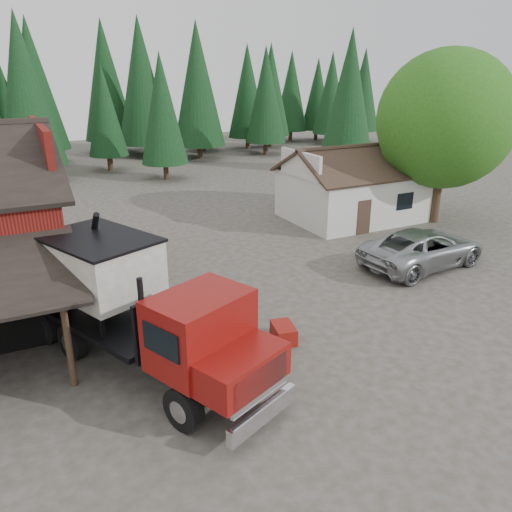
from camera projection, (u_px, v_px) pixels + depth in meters
name	position (u px, v px, depth m)	size (l,w,h in m)	color
ground	(270.00, 372.00, 15.69)	(120.00, 120.00, 0.00)	#423D34
farmhouse	(353.00, 192.00, 31.47)	(8.60, 6.42, 4.65)	silver
deciduous_tree	(446.00, 125.00, 29.16)	(8.00, 8.00, 10.20)	#382619
conifer_backdrop	(74.00, 163.00, 50.76)	(76.00, 16.00, 16.00)	black
near_pine_b	(162.00, 109.00, 41.22)	(3.96, 3.96, 10.40)	#382619
near_pine_c	(349.00, 94.00, 44.31)	(4.84, 4.84, 12.40)	#382619
near_pine_d	(25.00, 90.00, 39.79)	(5.28, 5.28, 13.40)	#382619
feed_truck	(136.00, 304.00, 15.39)	(6.47, 10.43, 4.60)	black
silver_car	(423.00, 248.00, 23.88)	(3.03, 6.56, 1.82)	#A0A3A7
equip_box	(283.00, 333.00, 17.43)	(0.70, 1.10, 0.60)	maroon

